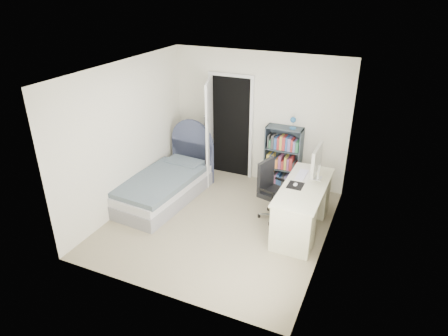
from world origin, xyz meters
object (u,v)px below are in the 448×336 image
at_px(nightstand, 193,154).
at_px(office_chair, 271,187).
at_px(floor_lamp, 206,151).
at_px(desk, 303,205).
at_px(bookcase, 283,160).
at_px(bed, 166,184).

xyz_separation_m(nightstand, office_chair, (2.03, -1.06, 0.18)).
bearing_deg(floor_lamp, desk, -26.80).
xyz_separation_m(bookcase, desk, (0.70, -1.26, -0.13)).
bearing_deg(office_chair, nightstand, 152.46).
bearing_deg(bed, nightstand, 95.33).
relative_size(bed, office_chair, 2.05).
xyz_separation_m(desk, office_chair, (-0.57, 0.14, 0.13)).
relative_size(desk, office_chair, 1.59).
distance_m(nightstand, office_chair, 2.30).
bearing_deg(office_chair, floor_lamp, 149.35).
xyz_separation_m(nightstand, floor_lamp, (0.33, -0.05, 0.15)).
relative_size(floor_lamp, desk, 0.79).
distance_m(nightstand, desk, 2.86).
distance_m(nightstand, bookcase, 1.91).
relative_size(nightstand, desk, 0.35).
relative_size(floor_lamp, office_chair, 1.26).
height_order(bed, floor_lamp, floor_lamp).
bearing_deg(office_chair, bed, -174.77).
bearing_deg(bed, bookcase, 36.05).
relative_size(nightstand, office_chair, 0.56).
relative_size(bed, floor_lamp, 1.63).
bearing_deg(bookcase, floor_lamp, -175.91).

